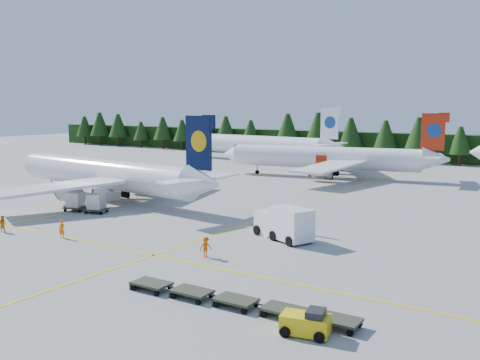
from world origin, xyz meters
The scene contains 16 objects.
ground centered at (0.00, 0.00, 0.00)m, with size 320.00×320.00×0.00m, color #A1A09B.
taxi_stripe_a centered at (-14.00, 20.00, 0.01)m, with size 0.25×120.00×0.01m, color yellow.
taxi_stripe_b centered at (6.00, 20.00, 0.01)m, with size 0.25×120.00×0.01m, color yellow.
taxi_stripe_cross centered at (0.00, -6.00, 0.01)m, with size 80.00×0.25×0.01m, color yellow.
treeline_hedge centered at (0.00, 82.00, 3.00)m, with size 220.00×4.00×6.00m, color black.
airliner_navy centered at (-18.02, 10.16, 3.28)m, with size 37.52×30.73×10.92m.
airliner_red centered at (-3.22, 45.60, 3.26)m, with size 36.97×30.14×10.85m.
airliner_far_left centered at (-27.94, 62.42, 3.66)m, with size 40.18×6.89×11.68m.
airstairs centered at (-17.18, 10.97, 0.84)m, with size 5.11×6.57×3.87m.
service_truck centered at (12.12, 4.51, 1.48)m, with size 6.58×4.57×2.99m.
baggage_tug centered at (23.06, -12.87, 0.66)m, with size 2.75×1.86×1.35m.
dolly_train centered at (17.78, -11.65, 0.47)m, with size 15.02×2.68×0.15m.
uld_pair centered at (-12.57, 3.16, 1.20)m, with size 5.73×2.91×1.78m.
crew_a centered at (-4.84, -6.28, 0.84)m, with size 0.61×0.40×1.68m, color #FF6A05.
crew_b centered at (-11.56, -7.82, 0.79)m, with size 0.77×0.60×1.59m, color orange.
crew_c centered at (9.86, -4.11, 0.83)m, with size 0.69×0.47×1.66m, color #FC5805.
Camera 1 is at (34.75, -37.07, 11.89)m, focal length 40.00 mm.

